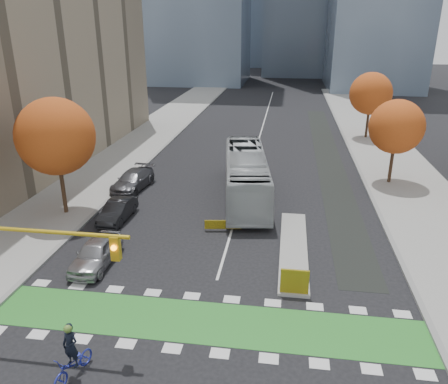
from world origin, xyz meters
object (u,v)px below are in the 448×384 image
(tree_west, at_px, (56,137))
(parked_car_b, at_px, (118,211))
(hazard_board, at_px, (295,281))
(parked_car_a, at_px, (96,253))
(tree_east_near, at_px, (396,127))
(bus, at_px, (246,175))
(tree_east_far, at_px, (371,94))
(parked_car_c, at_px, (133,180))
(traffic_signal_west, at_px, (0,252))
(cyclist, at_px, (73,360))

(tree_west, relative_size, parked_car_b, 1.98)
(hazard_board, distance_m, parked_car_a, 10.99)
(hazard_board, relative_size, tree_east_near, 0.20)
(bus, distance_m, parked_car_b, 10.01)
(bus, bearing_deg, hazard_board, -81.95)
(tree_east_far, distance_m, parked_car_c, 30.01)
(parked_car_a, xyz_separation_m, parked_car_b, (-1.06, 5.95, -0.07))
(parked_car_b, bearing_deg, parked_car_a, -78.25)
(traffic_signal_west, xyz_separation_m, parked_car_b, (-0.03, 12.06, -3.35))
(hazard_board, relative_size, parked_car_b, 0.34)
(traffic_signal_west, distance_m, parked_car_c, 18.40)
(hazard_board, height_order, parked_car_b, hazard_board)
(cyclist, distance_m, parked_car_b, 14.44)
(cyclist, height_order, parked_car_a, cyclist)
(tree_east_near, distance_m, traffic_signal_west, 30.08)
(hazard_board, relative_size, tree_west, 0.17)
(cyclist, height_order, parked_car_c, cyclist)
(traffic_signal_west, height_order, parked_car_c, traffic_signal_west)
(traffic_signal_west, relative_size, parked_car_a, 1.92)
(cyclist, xyz_separation_m, bus, (4.60, 19.49, 1.02))
(hazard_board, height_order, tree_east_near, tree_east_near)
(tree_east_far, distance_m, traffic_signal_west, 43.61)
(parked_car_a, distance_m, parked_car_b, 6.05)
(tree_east_near, distance_m, tree_east_far, 16.01)
(traffic_signal_west, height_order, bus, traffic_signal_west)
(hazard_board, distance_m, parked_car_b, 14.04)
(tree_east_near, relative_size, cyclist, 3.00)
(bus, relative_size, parked_car_c, 2.51)
(parked_car_b, bearing_deg, tree_east_far, 53.90)
(tree_east_far, xyz_separation_m, traffic_signal_west, (-20.43, -38.51, -1.21))
(tree_east_near, relative_size, traffic_signal_west, 0.83)
(parked_car_a, distance_m, parked_car_c, 12.15)
(tree_west, xyz_separation_m, tree_east_far, (24.50, 26.00, -0.38))
(tree_east_far, bearing_deg, bus, -120.23)
(cyclist, bearing_deg, tree_west, 133.52)
(hazard_board, distance_m, traffic_signal_west, 13.23)
(tree_east_near, bearing_deg, cyclist, -123.72)
(tree_east_near, relative_size, parked_car_a, 1.59)
(bus, distance_m, parked_car_a, 13.59)
(traffic_signal_west, height_order, parked_car_b, traffic_signal_west)
(hazard_board, distance_m, cyclist, 10.61)
(cyclist, bearing_deg, parked_car_c, 118.66)
(parked_car_b, bearing_deg, parked_car_c, 101.43)
(parked_car_a, bearing_deg, hazard_board, -7.13)
(tree_east_far, relative_size, traffic_signal_west, 0.90)
(hazard_board, bearing_deg, parked_car_a, 172.71)
(bus, bearing_deg, tree_east_far, 51.81)
(hazard_board, xyz_separation_m, traffic_signal_west, (-11.93, -4.71, 3.23))
(hazard_board, bearing_deg, parked_car_b, 148.45)
(hazard_board, height_order, cyclist, cyclist)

